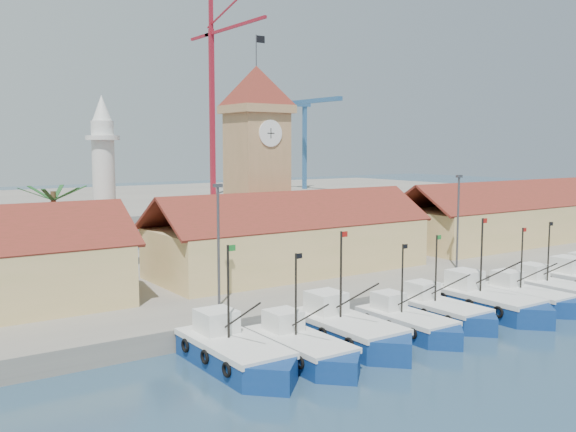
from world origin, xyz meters
TOP-DOWN VIEW (x-y plane):
  - ground at (0.00, 0.00)m, footprint 400.00×400.00m
  - quay at (0.00, 24.00)m, footprint 140.00×32.00m
  - terminal at (0.00, 110.00)m, footprint 240.00×80.00m
  - boat_0 at (-15.58, 3.24)m, footprint 3.75×10.27m
  - boat_1 at (-11.58, 1.92)m, footprint 3.39×9.29m
  - boat_2 at (-7.08, 2.91)m, footprint 3.86×10.57m
  - boat_3 at (-2.03, 2.36)m, footprint 3.24×8.87m
  - boat_4 at (2.37, 3.21)m, footprint 3.34×9.15m
  - boat_5 at (7.12, 2.67)m, footprint 3.86×10.58m
  - boat_6 at (11.67, 2.32)m, footprint 3.33×9.13m
  - boat_7 at (15.96, 2.66)m, footprint 3.42×9.38m
  - hall_center at (0.00, 20.00)m, footprint 27.04×10.13m
  - hall_right at (32.00, 20.00)m, footprint 31.20×10.13m
  - clock_tower at (0.00, 26.00)m, footprint 5.80×5.80m
  - minaret at (-15.00, 28.00)m, footprint 3.00×3.00m
  - palm_tree at (-20.00, 26.00)m, footprint 5.60×5.03m
  - lamp_posts at (0.50, 12.00)m, footprint 80.70×0.25m
  - crane_red_right at (36.76, 103.59)m, footprint 1.00×33.24m
  - gantry at (62.00, 106.65)m, footprint 13.00×22.00m

SIDE VIEW (x-z plane):
  - ground at x=0.00m, z-range 0.00..0.00m
  - boat_3 at x=-2.03m, z-range -2.66..4.05m
  - boat_6 at x=11.67m, z-range -2.74..4.17m
  - boat_4 at x=2.37m, z-range -2.75..4.18m
  - boat_1 at x=-11.58m, z-range -2.79..4.24m
  - boat_7 at x=15.96m, z-range -2.81..4.28m
  - quay at x=0.00m, z-range 0.00..1.50m
  - boat_0 at x=-15.58m, z-range -3.08..4.69m
  - boat_2 at x=-7.08m, z-range -3.17..4.83m
  - boat_5 at x=7.12m, z-range -3.17..4.83m
  - terminal at x=0.00m, z-range 0.00..2.00m
  - hall_center at x=0.00m, z-range 0.18..7.79m
  - hall_right at x=32.00m, z-range 0.18..7.79m
  - palm_tree at x=-20.00m, z-range 2.05..10.44m
  - lamp_posts at x=0.50m, z-range 1.96..10.99m
  - minaret at x=-15.00m, z-range 1.58..17.88m
  - clock_tower at x=0.00m, z-range 0.61..23.31m
  - gantry at x=62.00m, z-range 8.44..31.64m
  - crane_red_right at x=36.76m, z-range 4.52..49.59m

